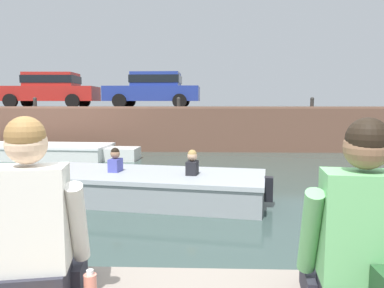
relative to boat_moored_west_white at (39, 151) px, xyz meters
name	(u,v)px	position (x,y,z in m)	size (l,w,h in m)	color
ground_plane	(197,188)	(5.60, -4.32, -0.24)	(400.00, 400.00, 0.00)	#384C47
far_quay_wall	(201,126)	(5.60, 4.82, 0.61)	(60.00, 6.00, 1.70)	brown
far_wall_coping	(201,107)	(5.60, 1.94, 1.50)	(60.00, 0.24, 0.08)	brown
boat_moored_west_white	(39,151)	(0.00, 0.00, 0.00)	(6.58, 2.15, 0.49)	white
motorboat_passing	(138,186)	(4.44, -5.39, 0.04)	(5.62, 2.53, 1.04)	#93999E
car_leftmost_red	(50,89)	(-1.17, 3.94, 2.30)	(4.34, 2.00, 1.54)	#B2231E
car_left_inner_blue	(154,89)	(3.51, 3.94, 2.30)	(4.16, 2.06, 1.54)	#233893
mooring_bollard_west	(35,102)	(-1.01, 2.07, 1.70)	(0.15, 0.15, 0.45)	#2D2B28
mooring_bollard_mid	(179,102)	(4.73, 2.07, 1.70)	(0.15, 0.15, 0.45)	#2D2B28
mooring_bollard_east	(312,102)	(9.92, 2.07, 1.70)	(0.15, 0.15, 0.45)	#2D2B28
person_seated_left	(33,233)	(4.92, -10.88, 1.04)	(0.57, 0.58, 0.97)	#282833
person_seated_right	(358,243)	(6.52, -10.96, 1.04)	(0.56, 0.56, 0.97)	#282833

